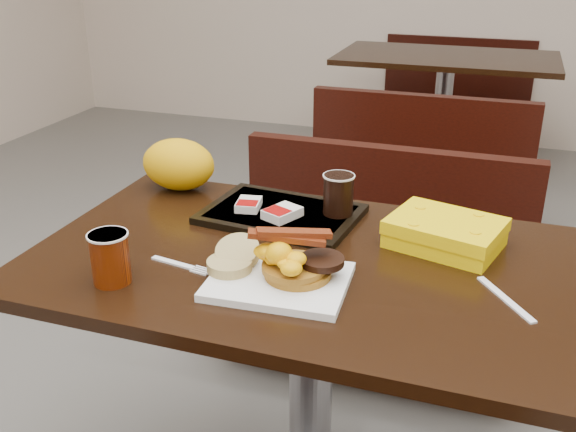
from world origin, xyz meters
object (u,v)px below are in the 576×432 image
(bench_far_s, at_px, (424,160))
(coffee_cup_far, at_px, (338,194))
(fork, at_px, (173,263))
(clamshell, at_px, (445,233))
(platter, at_px, (279,281))
(hashbrown_sleeve_left, at_px, (249,205))
(knife, at_px, (505,299))
(table_far, at_px, (441,121))
(pancake_stack, at_px, (298,269))
(bench_near_n, at_px, (373,271))
(hashbrown_sleeve_right, at_px, (282,213))
(paper_bag, at_px, (179,164))
(tray, at_px, (281,214))
(coffee_cup_near, at_px, (110,258))
(table_near, at_px, (311,400))
(bench_far_n, at_px, (453,97))

(bench_far_s, relative_size, coffee_cup_far, 10.26)
(fork, distance_m, clamshell, 0.59)
(platter, xyz_separation_m, hashbrown_sleeve_left, (-0.18, 0.30, 0.02))
(coffee_cup_far, bearing_deg, knife, -33.12)
(bench_far_s, relative_size, fork, 6.97)
(table_far, height_order, pancake_stack, pancake_stack)
(bench_near_n, height_order, hashbrown_sleeve_right, hashbrown_sleeve_right)
(pancake_stack, bearing_deg, hashbrown_sleeve_left, 127.65)
(pancake_stack, relative_size, knife, 0.76)
(fork, xyz_separation_m, knife, (0.66, 0.07, -0.00))
(hashbrown_sleeve_left, distance_m, hashbrown_sleeve_right, 0.10)
(table_far, distance_m, hashbrown_sleeve_right, 2.49)
(paper_bag, bearing_deg, hashbrown_sleeve_right, -21.20)
(fork, distance_m, hashbrown_sleeve_left, 0.29)
(hashbrown_sleeve_right, bearing_deg, table_far, 111.61)
(bench_far_s, relative_size, platter, 3.74)
(fork, xyz_separation_m, tray, (0.13, 0.30, 0.01))
(bench_far_s, relative_size, coffee_cup_near, 9.60)
(pancake_stack, xyz_separation_m, knife, (0.39, 0.06, -0.03))
(knife, height_order, paper_bag, paper_bag)
(fork, distance_m, hashbrown_sleeve_right, 0.30)
(hashbrown_sleeve_right, bearing_deg, table_near, -26.29)
(bench_far_s, relative_size, knife, 5.81)
(table_far, height_order, hashbrown_sleeve_left, hashbrown_sleeve_left)
(pancake_stack, bearing_deg, coffee_cup_far, 90.61)
(coffee_cup_far, distance_m, paper_bag, 0.46)
(pancake_stack, bearing_deg, table_near, 90.55)
(bench_far_n, height_order, hashbrown_sleeve_left, hashbrown_sleeve_left)
(bench_far_s, xyz_separation_m, knife, (0.39, -1.94, 0.39))
(coffee_cup_far, relative_size, paper_bag, 0.49)
(table_near, xyz_separation_m, knife, (0.39, -0.04, 0.38))
(coffee_cup_far, bearing_deg, fork, -129.20)
(coffee_cup_near, xyz_separation_m, hashbrown_sleeve_left, (0.13, 0.39, -0.03))
(table_near, height_order, pancake_stack, pancake_stack)
(fork, xyz_separation_m, paper_bag, (-0.19, 0.39, 0.07))
(tray, height_order, coffee_cup_far, coffee_cup_far)
(pancake_stack, bearing_deg, bench_far_n, 90.02)
(knife, bearing_deg, clamshell, 178.71)
(paper_bag, bearing_deg, bench_near_n, 42.75)
(table_near, height_order, paper_bag, paper_bag)
(knife, height_order, tray, tray)
(tray, xyz_separation_m, hashbrown_sleeve_right, (0.01, -0.04, 0.02))
(bench_near_n, relative_size, tray, 2.78)
(bench_far_s, bearing_deg, knife, -78.63)
(tray, relative_size, hashbrown_sleeve_right, 4.30)
(bench_far_s, xyz_separation_m, hashbrown_sleeve_left, (-0.22, -1.73, 0.42))
(bench_far_n, bearing_deg, hashbrown_sleeve_left, -93.94)
(fork, xyz_separation_m, clamshell, (0.53, 0.27, 0.03))
(hashbrown_sleeve_left, bearing_deg, knife, -29.71)
(platter, bearing_deg, coffee_cup_near, -167.12)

